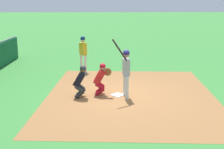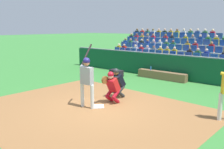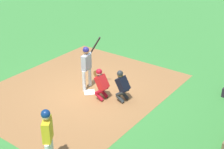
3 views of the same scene
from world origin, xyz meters
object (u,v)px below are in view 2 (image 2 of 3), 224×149
Objects in this scene: dugout_bench at (162,75)px; batter_at_plate at (87,76)px; catcher_crouching at (112,85)px; home_plate_umpire at (118,81)px; home_plate_marker at (98,106)px; water_bottle_on_bench at (151,68)px; equipment_duffel_bag at (116,73)px.

batter_at_plate is at bearing 92.83° from dugout_bench.
home_plate_umpire is at bearing -67.27° from catcher_crouching.
home_plate_marker is 0.19× the size of batter_at_plate.
catcher_crouching is 5.18m from dugout_bench.
home_plate_umpire is at bearing 94.52° from dugout_bench.
batter_at_plate reaches higher than water_bottle_on_bench.
catcher_crouching is 1.01× the size of home_plate_umpire.
home_plate_marker is 0.15× the size of dugout_bench.
catcher_crouching reaches higher than water_bottle_on_bench.
home_plate_umpire is (0.32, -0.76, -0.02)m from catcher_crouching.
home_plate_umpire is at bearing 103.65° from water_bottle_on_bench.
dugout_bench is (0.30, -6.07, -0.94)m from batter_at_plate.
water_bottle_on_bench is at bearing -76.35° from home_plate_umpire.
catcher_crouching reaches higher than home_plate_marker.
catcher_crouching is 5.30m from water_bottle_on_bench.
batter_at_plate reaches higher than dugout_bench.
home_plate_umpire is 4.40m from dugout_bench.
home_plate_marker is 0.35× the size of home_plate_umpire.
catcher_crouching is at bearing 133.32° from equipment_duffel_bag.
dugout_bench is at bearing -85.48° from home_plate_umpire.
batter_at_plate is at bearing 99.49° from water_bottle_on_bench.
water_bottle_on_bench is 0.23× the size of equipment_duffel_bag.
catcher_crouching is 0.44× the size of dugout_bench.
batter_at_plate is 6.15m from dugout_bench.
dugout_bench is 14.27× the size of water_bottle_on_bench.
home_plate_marker is at bearing 102.38° from water_bottle_on_bench.
water_bottle_on_bench reaches higher than equipment_duffel_bag.
catcher_crouching reaches higher than home_plate_umpire.
home_plate_marker is 0.35× the size of catcher_crouching.
home_plate_marker is 1.58m from home_plate_umpire.
dugout_bench is at bearing -84.52° from home_plate_marker.
dugout_bench is at bearing -82.62° from catcher_crouching.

